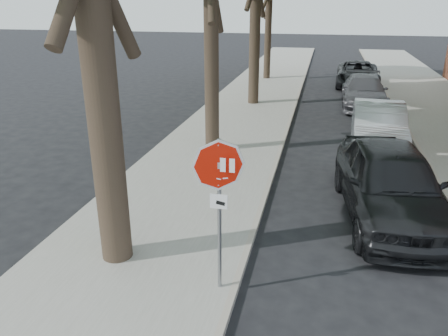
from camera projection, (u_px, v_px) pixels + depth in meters
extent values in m
plane|color=black|center=(261.00, 298.00, 7.26)|extent=(120.00, 120.00, 0.00)
cube|color=gray|center=(243.00, 114.00, 18.67)|extent=(4.00, 55.00, 0.12)
cube|color=#9E9384|center=(291.00, 116.00, 18.25)|extent=(0.12, 55.00, 0.13)
cube|color=#9E9384|center=(403.00, 123.00, 17.34)|extent=(0.12, 55.00, 0.13)
cylinder|color=gray|center=(219.00, 218.00, 6.90)|extent=(0.06, 0.06, 2.60)
cube|color=#99999E|center=(219.00, 165.00, 6.54)|extent=(0.05, 0.06, 0.10)
cylinder|color=#99999E|center=(219.00, 165.00, 6.54)|extent=(0.76, 0.32, 0.82)
cylinder|color=white|center=(218.00, 165.00, 6.53)|extent=(0.76, 0.32, 0.82)
cylinder|color=red|center=(218.00, 166.00, 6.52)|extent=(0.68, 0.29, 0.74)
cube|color=white|center=(205.00, 164.00, 6.55)|extent=(0.08, 0.00, 0.22)
cube|color=white|center=(214.00, 164.00, 6.52)|extent=(0.08, 0.00, 0.22)
cube|color=white|center=(223.00, 165.00, 6.49)|extent=(0.08, 0.00, 0.22)
cube|color=white|center=(232.00, 166.00, 6.46)|extent=(0.08, 0.00, 0.22)
cube|color=silver|center=(211.00, 177.00, 6.60)|extent=(0.08, 0.00, 0.03)
cube|color=silver|center=(218.00, 179.00, 6.59)|extent=(0.08, 0.00, 0.03)
cube|color=silver|center=(225.00, 178.00, 6.56)|extent=(0.08, 0.00, 0.03)
cube|color=white|center=(219.00, 201.00, 6.75)|extent=(0.28, 0.02, 0.24)
cube|color=black|center=(220.00, 203.00, 6.74)|extent=(0.15, 0.00, 0.08)
cylinder|color=black|center=(269.00, 0.00, 25.25)|extent=(0.40, 0.40, 9.00)
imported|color=black|center=(390.00, 183.00, 9.68)|extent=(2.52, 5.14, 1.69)
imported|color=#B5B9BE|center=(378.00, 127.00, 14.26)|extent=(1.74, 4.60, 1.50)
imported|color=#49484D|center=(364.00, 91.00, 20.01)|extent=(2.00, 4.79, 1.38)
imported|color=black|center=(358.00, 74.00, 24.71)|extent=(2.47, 5.05, 1.38)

